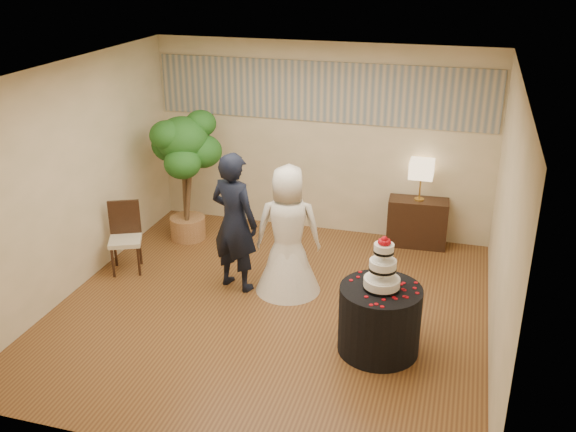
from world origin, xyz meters
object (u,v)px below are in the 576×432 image
(console, at_px, (417,222))
(ficus_tree, at_px, (185,176))
(table_lamp, at_px, (421,180))
(cake_table, at_px, (379,320))
(groom, at_px, (234,222))
(wedding_cake, at_px, (383,263))
(bride, at_px, (288,230))
(side_chair, at_px, (125,239))

(console, distance_m, ficus_tree, 3.39)
(console, xyz_separation_m, table_lamp, (0.00, 0.00, 0.64))
(cake_table, bearing_deg, groom, 155.16)
(cake_table, bearing_deg, wedding_cake, 0.00)
(bride, xyz_separation_m, console, (1.41, 1.78, -0.47))
(console, bearing_deg, bride, -131.72)
(wedding_cake, distance_m, console, 2.87)
(bride, relative_size, cake_table, 1.90)
(console, relative_size, table_lamp, 1.44)
(bride, bearing_deg, side_chair, -10.09)
(table_lamp, bearing_deg, bride, -128.37)
(console, height_order, ficus_tree, ficus_tree)
(groom, distance_m, ficus_tree, 1.69)
(wedding_cake, bearing_deg, ficus_tree, 146.39)
(wedding_cake, bearing_deg, side_chair, 165.46)
(cake_table, bearing_deg, console, 87.39)
(cake_table, xyz_separation_m, table_lamp, (0.13, 2.78, 0.61))
(cake_table, xyz_separation_m, ficus_tree, (-3.14, 2.09, 0.59))
(side_chair, bearing_deg, table_lamp, 2.89)
(groom, distance_m, console, 2.85)
(cake_table, height_order, table_lamp, table_lamp)
(groom, relative_size, console, 2.12)
(groom, xyz_separation_m, table_lamp, (2.07, 1.88, 0.10))
(cake_table, distance_m, wedding_cake, 0.67)
(console, bearing_deg, cake_table, -95.96)
(side_chair, bearing_deg, wedding_cake, -39.11)
(ficus_tree, height_order, side_chair, ficus_tree)
(side_chair, bearing_deg, console, 2.89)
(wedding_cake, xyz_separation_m, side_chair, (-3.48, 0.90, -0.58))
(groom, height_order, console, groom)
(wedding_cake, distance_m, side_chair, 3.64)
(wedding_cake, height_order, console, wedding_cake)
(groom, height_order, wedding_cake, groom)
(cake_table, relative_size, side_chair, 0.93)
(table_lamp, height_order, ficus_tree, ficus_tree)
(cake_table, height_order, console, cake_table)
(groom, height_order, bride, groom)
(wedding_cake, relative_size, ficus_tree, 0.30)
(groom, distance_m, bride, 0.67)
(groom, bearing_deg, side_chair, 16.86)
(cake_table, bearing_deg, bride, 142.27)
(groom, bearing_deg, ficus_tree, -27.73)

